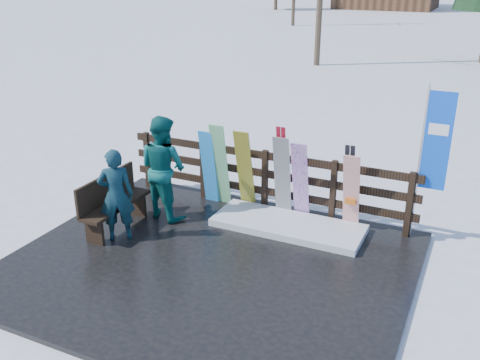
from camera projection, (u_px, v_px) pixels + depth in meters
The scene contains 16 objects.
ground at pixel (209, 267), 8.30m from camera, with size 700.00×700.00×0.00m, color white.
deck at pixel (209, 265), 8.28m from camera, with size 6.00×5.00×0.08m, color black.
fence at pixel (265, 176), 9.87m from camera, with size 5.60×0.10×1.15m.
snow_patch at pixel (288, 225), 9.31m from camera, with size 2.61×1.00×0.12m, color white.
bench at pixel (112, 201), 9.17m from camera, with size 0.40×1.50×0.97m.
snowboard_0 at pixel (209, 167), 10.07m from camera, with size 0.28×0.03×1.48m, color #2B98F5.
snowboard_1 at pixel (220, 165), 9.94m from camera, with size 0.29×0.03×1.65m, color silver.
snowboard_2 at pixel (245, 170), 9.75m from camera, with size 0.30×0.03×1.62m, color yellow.
snowboard_3 at pixel (300, 182), 9.34m from camera, with size 0.28×0.03×1.55m, color white.
snowboard_4 at pixel (282, 177), 9.47m from camera, with size 0.30×0.03×1.58m, color black.
snowboard_5 at pixel (351, 193), 9.00m from camera, with size 0.28×0.03×1.45m, color white.
ski_pair_a at pixel (282, 171), 9.51m from camera, with size 0.16×0.29×1.72m.
ski_pair_b at pixel (349, 187), 9.06m from camera, with size 0.17×0.26×1.55m.
rental_flag at pixel (433, 147), 8.43m from camera, with size 0.45×0.04×2.60m.
person_front at pixel (116, 195), 8.72m from camera, with size 0.57×0.38×1.58m, color #154745.
person_back at pixel (163, 167), 9.47m from camera, with size 0.92×0.71×1.88m, color #0F5855.
Camera 1 is at (3.50, -6.30, 4.36)m, focal length 40.00 mm.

